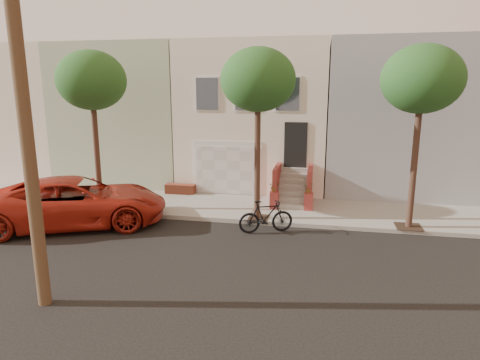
# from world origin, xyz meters

# --- Properties ---
(ground) EXTENTS (90.00, 90.00, 0.00)m
(ground) POSITION_xyz_m (0.00, 0.00, 0.00)
(ground) COLOR black
(ground) RESTS_ON ground
(sidewalk) EXTENTS (40.00, 3.70, 0.15)m
(sidewalk) POSITION_xyz_m (0.00, 5.35, 0.07)
(sidewalk) COLOR gray
(sidewalk) RESTS_ON ground
(house_row) EXTENTS (33.10, 11.70, 7.00)m
(house_row) POSITION_xyz_m (0.00, 11.19, 3.64)
(house_row) COLOR beige
(house_row) RESTS_ON sidewalk
(tree_left) EXTENTS (2.70, 2.57, 6.30)m
(tree_left) POSITION_xyz_m (-5.50, 3.90, 5.26)
(tree_left) COLOR #2D2116
(tree_left) RESTS_ON sidewalk
(tree_mid) EXTENTS (2.70, 2.57, 6.30)m
(tree_mid) POSITION_xyz_m (1.00, 3.90, 5.26)
(tree_mid) COLOR #2D2116
(tree_mid) RESTS_ON sidewalk
(tree_right) EXTENTS (2.70, 2.57, 6.30)m
(tree_right) POSITION_xyz_m (6.50, 3.90, 5.26)
(tree_right) COLOR #2D2116
(tree_right) RESTS_ON sidewalk
(pickup_truck) EXTENTS (7.16, 5.31, 1.81)m
(pickup_truck) POSITION_xyz_m (-5.49, 2.19, 0.90)
(pickup_truck) COLOR #A92315
(pickup_truck) RESTS_ON ground
(motorcycle) EXTENTS (2.02, 1.25, 1.17)m
(motorcycle) POSITION_xyz_m (1.50, 2.75, 0.59)
(motorcycle) COLOR black
(motorcycle) RESTS_ON ground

